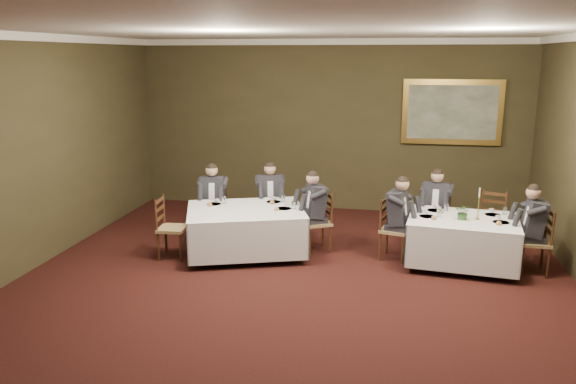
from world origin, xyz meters
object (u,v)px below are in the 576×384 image
(diner_sec_backleft, at_px, (214,210))
(chair_sec_endleft, at_px, (172,240))
(table_second, at_px, (246,228))
(chair_sec_backleft, at_px, (214,222))
(chair_main_endleft, at_px, (394,242))
(centerpiece, at_px, (463,211))
(diner_main_endleft, at_px, (395,228))
(diner_main_endright, at_px, (534,240))
(candlestick, at_px, (478,208))
(diner_main_backleft, at_px, (436,217))
(chair_main_endright, at_px, (533,255))
(table_main, at_px, (462,238))
(diner_sec_backright, at_px, (270,207))
(chair_sec_backright, at_px, (270,219))
(painting, at_px, (452,112))
(chair_sec_endright, at_px, (317,234))
(chair_main_backleft, at_px, (435,230))
(chair_main_backright, at_px, (489,235))
(diner_sec_endright, at_px, (317,221))

(diner_sec_backleft, bearing_deg, chair_sec_endleft, 64.59)
(table_second, bearing_deg, chair_sec_backleft, 136.44)
(chair_main_endleft, height_order, centerpiece, centerpiece)
(table_second, height_order, chair_sec_endleft, chair_sec_endleft)
(diner_main_endleft, xyz_separation_m, diner_main_endright, (2.03, -0.22, 0.00))
(candlestick, bearing_deg, chair_main_endleft, 173.94)
(diner_main_endleft, height_order, centerpiece, diner_main_endleft)
(diner_main_backleft, distance_m, centerpiece, 1.07)
(diner_main_endleft, bearing_deg, chair_main_endright, 98.73)
(diner_main_backleft, height_order, diner_sec_backleft, same)
(table_main, distance_m, candlestick, 0.54)
(table_main, xyz_separation_m, chair_sec_endleft, (-4.53, -0.49, -0.17))
(table_second, height_order, diner_sec_backright, diner_sec_backright)
(chair_main_endleft, xyz_separation_m, chair_sec_backright, (-2.21, 0.86, 0.00))
(table_main, height_order, chair_main_endleft, chair_main_endleft)
(table_second, distance_m, painting, 4.84)
(diner_sec_backleft, bearing_deg, painting, -159.83)
(chair_sec_backleft, relative_size, candlestick, 1.98)
(diner_sec_backleft, relative_size, chair_sec_endright, 1.35)
(table_main, xyz_separation_m, diner_sec_backleft, (-4.19, 0.63, 0.06))
(chair_main_backleft, bearing_deg, chair_main_endright, 157.70)
(diner_main_endleft, distance_m, chair_sec_endleft, 3.57)
(diner_main_backleft, relative_size, chair_main_backright, 1.35)
(diner_sec_endright, height_order, painting, painting)
(chair_main_endright, xyz_separation_m, painting, (-1.03, 3.04, 1.81))
(diner_main_endleft, distance_m, diner_sec_endright, 1.29)
(chair_main_endright, height_order, painting, painting)
(table_main, xyz_separation_m, chair_main_backleft, (-0.34, 0.88, -0.17))
(chair_sec_endright, xyz_separation_m, centerpiece, (2.26, -0.36, 0.61))
(chair_sec_backleft, relative_size, diner_sec_backleft, 0.74)
(diner_sec_backleft, height_order, diner_sec_endright, same)
(chair_sec_endleft, bearing_deg, chair_main_endright, 89.41)
(chair_main_endright, relative_size, diner_sec_endright, 0.74)
(diner_sec_backleft, height_order, chair_sec_endright, diner_sec_backleft)
(chair_main_endleft, distance_m, diner_sec_backright, 2.38)
(chair_main_backright, xyz_separation_m, chair_sec_backright, (-3.77, 0.19, 0.00))
(chair_sec_backright, bearing_deg, chair_main_backright, 161.03)
(chair_main_endleft, height_order, chair_sec_backleft, same)
(table_main, height_order, chair_main_backleft, chair_main_backleft)
(table_second, xyz_separation_m, chair_main_backright, (3.93, 0.89, -0.17))
(diner_sec_backleft, distance_m, diner_sec_backright, 1.01)
(table_second, distance_m, chair_sec_endright, 1.20)
(diner_main_endleft, height_order, painting, painting)
(chair_main_backleft, xyz_separation_m, chair_sec_backleft, (-3.85, -0.24, 0.00))
(table_main, bearing_deg, candlestick, -4.62)
(table_second, distance_m, diner_main_endleft, 2.40)
(chair_main_endright, xyz_separation_m, diner_sec_backleft, (-5.21, 0.74, 0.23))
(centerpiece, bearing_deg, diner_sec_endright, 171.05)
(table_main, height_order, chair_sec_backleft, chair_sec_backleft)
(table_main, relative_size, diner_sec_backright, 1.31)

